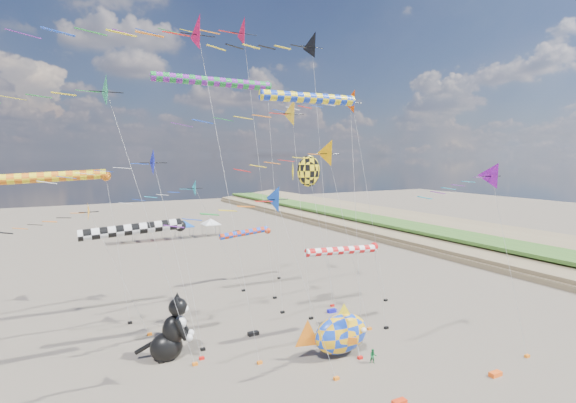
% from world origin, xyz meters
% --- Properties ---
extents(delta_kite_0, '(13.84, 2.98, 27.69)m').
position_xyz_m(delta_kite_0, '(-0.56, 21.92, 25.97)').
color(delta_kite_0, red).
rests_on(delta_kite_0, ground).
extents(delta_kite_1, '(8.95, 2.08, 15.44)m').
position_xyz_m(delta_kite_1, '(-10.94, 11.89, 14.09)').
color(delta_kite_1, '#0D17B6').
rests_on(delta_kite_1, ground).
extents(delta_kite_2, '(10.67, 2.30, 16.20)m').
position_xyz_m(delta_kite_2, '(2.42, 10.57, 14.77)').
color(delta_kite_2, '#FFA806').
rests_on(delta_kite_2, ground).
extents(delta_kite_3, '(12.11, 2.76, 26.41)m').
position_xyz_m(delta_kite_3, '(3.92, 17.04, 24.77)').
color(delta_kite_3, black).
rests_on(delta_kite_3, ground).
extents(delta_kite_4, '(11.03, 2.53, 21.17)m').
position_xyz_m(delta_kite_4, '(9.13, 15.82, 19.65)').
color(delta_kite_4, '#E54000').
rests_on(delta_kite_4, ground).
extents(delta_kite_5, '(10.29, 1.99, 14.50)m').
position_xyz_m(delta_kite_5, '(8.71, 0.86, 13.17)').
color(delta_kite_5, '#831298').
rests_on(delta_kite_5, ground).
extents(delta_kite_6, '(8.51, 1.55, 11.45)m').
position_xyz_m(delta_kite_6, '(-14.46, 18.25, 10.24)').
color(delta_kite_6, '#FFA21A').
rests_on(delta_kite_6, ground).
extents(delta_kite_7, '(11.83, 2.52, 19.60)m').
position_xyz_m(delta_kite_7, '(0.01, 15.06, 18.07)').
color(delta_kite_7, yellow).
rests_on(delta_kite_7, ground).
extents(delta_kite_8, '(13.78, 2.59, 24.03)m').
position_xyz_m(delta_kite_8, '(-9.09, 9.27, 22.45)').
color(delta_kite_8, '#CD0A3E').
rests_on(delta_kite_8, ground).
extents(delta_kite_9, '(11.85, 2.29, 20.11)m').
position_xyz_m(delta_kite_9, '(-13.28, 11.24, 18.66)').
color(delta_kite_9, '#1F9356').
rests_on(delta_kite_9, ground).
extents(delta_kite_10, '(10.94, 1.84, 13.16)m').
position_xyz_m(delta_kite_10, '(-6.49, 4.77, 11.87)').
color(delta_kite_10, blue).
rests_on(delta_kite_10, ground).
extents(delta_kite_11, '(11.04, 1.84, 12.51)m').
position_xyz_m(delta_kite_11, '(-4.12, 25.80, 11.21)').
color(delta_kite_11, '#1EB1C0').
rests_on(delta_kite_11, ground).
extents(windsock_0, '(7.65, 0.73, 6.37)m').
position_xyz_m(windsock_0, '(2.81, 28.42, 5.97)').
color(windsock_0, red).
rests_on(windsock_0, ground).
extents(windsock_1, '(11.66, 0.81, 21.33)m').
position_xyz_m(windsock_1, '(-4.27, 17.68, 20.85)').
color(windsock_1, '#198A32').
rests_on(windsock_1, ground).
extents(windsock_2, '(9.72, 0.86, 13.57)m').
position_xyz_m(windsock_2, '(-16.43, 21.70, 13.09)').
color(windsock_2, orange).
rests_on(windsock_2, ground).
extents(windsock_3, '(8.16, 0.68, 7.67)m').
position_xyz_m(windsock_3, '(3.47, 10.04, 7.29)').
color(windsock_3, red).
rests_on(windsock_3, ground).
extents(windsock_4, '(9.13, 0.80, 19.40)m').
position_xyz_m(windsock_4, '(0.25, 9.82, 18.91)').
color(windsock_4, '#1439C8').
rests_on(windsock_4, ground).
extents(windsock_5, '(8.46, 0.83, 10.16)m').
position_xyz_m(windsock_5, '(-11.83, 13.34, 9.70)').
color(windsock_5, black).
rests_on(windsock_5, ground).
extents(angelfish_kite, '(3.74, 3.02, 14.86)m').
position_xyz_m(angelfish_kite, '(1.97, 13.62, 13.43)').
color(angelfish_kite, yellow).
rests_on(angelfish_kite, ground).
extents(cat_inflatable, '(4.03, 3.07, 4.87)m').
position_xyz_m(cat_inflatable, '(-9.86, 13.23, 2.44)').
color(cat_inflatable, black).
rests_on(cat_inflatable, ground).
extents(fish_inflatable, '(6.05, 2.82, 4.04)m').
position_xyz_m(fish_inflatable, '(1.29, 7.49, 1.76)').
color(fish_inflatable, blue).
rests_on(fish_inflatable, ground).
extents(person_adult, '(0.69, 0.52, 1.71)m').
position_xyz_m(person_adult, '(1.88, 8.98, 0.86)').
color(person_adult, gray).
rests_on(person_adult, ground).
extents(child_green, '(0.65, 0.60, 1.07)m').
position_xyz_m(child_green, '(2.72, 5.48, 0.54)').
color(child_green, '#1E8941').
rests_on(child_green, ground).
extents(child_blue, '(0.65, 0.44, 1.02)m').
position_xyz_m(child_blue, '(1.46, 10.10, 0.51)').
color(child_blue, '#3243B8').
rests_on(child_blue, ground).
extents(kite_bag_0, '(0.90, 0.44, 0.30)m').
position_xyz_m(kite_bag_0, '(-2.78, 14.18, 0.15)').
color(kite_bag_0, black).
rests_on(kite_bag_0, ground).
extents(kite_bag_1, '(0.90, 0.44, 0.30)m').
position_xyz_m(kite_bag_1, '(8.81, 0.10, 0.15)').
color(kite_bag_1, '#FF5715').
rests_on(kite_bag_1, ground).
extents(kite_bag_2, '(0.90, 0.44, 0.30)m').
position_xyz_m(kite_bag_2, '(0.67, 0.50, 0.15)').
color(kite_bag_2, red).
rests_on(kite_bag_2, ground).
extents(kite_bag_3, '(0.90, 0.44, 0.30)m').
position_xyz_m(kite_bag_3, '(6.02, 15.65, 0.15)').
color(kite_bag_3, '#1212B7').
rests_on(kite_bag_3, ground).
extents(tent_row, '(19.20, 4.20, 3.80)m').
position_xyz_m(tent_row, '(1.50, 60.00, 3.15)').
color(tent_row, white).
rests_on(tent_row, ground).
extents(parked_car, '(3.24, 1.34, 1.10)m').
position_xyz_m(parked_car, '(13.67, 58.00, 0.55)').
color(parked_car, '#26262D').
rests_on(parked_car, ground).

